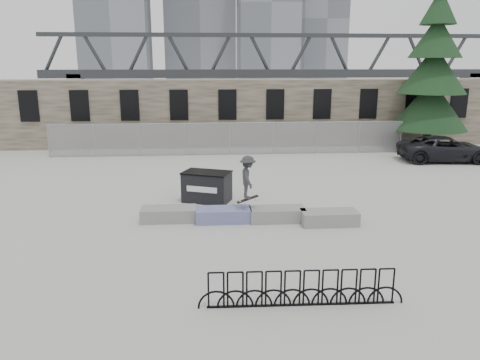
# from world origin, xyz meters

# --- Properties ---
(ground) EXTENTS (120.00, 120.00, 0.00)m
(ground) POSITION_xyz_m (0.00, 0.00, 0.00)
(ground) COLOR #AEAEA9
(ground) RESTS_ON ground
(stone_wall) EXTENTS (36.00, 2.58, 4.50)m
(stone_wall) POSITION_xyz_m (0.00, 16.24, 2.26)
(stone_wall) COLOR brown
(stone_wall) RESTS_ON ground
(chainlink_fence) EXTENTS (22.06, 0.06, 2.02)m
(chainlink_fence) POSITION_xyz_m (-0.00, 12.50, 1.04)
(chainlink_fence) COLOR gray
(chainlink_fence) RESTS_ON ground
(planter_far_left) EXTENTS (2.00, 0.90, 0.49)m
(planter_far_left) POSITION_xyz_m (-2.94, 0.12, 0.27)
(planter_far_left) COLOR gray
(planter_far_left) RESTS_ON ground
(planter_center_left) EXTENTS (2.00, 0.90, 0.49)m
(planter_center_left) POSITION_xyz_m (-0.94, -0.12, 0.27)
(planter_center_left) COLOR #333A9A
(planter_center_left) RESTS_ON ground
(planter_center_right) EXTENTS (2.00, 0.90, 0.49)m
(planter_center_right) POSITION_xyz_m (1.02, -0.20, 0.27)
(planter_center_right) COLOR gray
(planter_center_right) RESTS_ON ground
(planter_offset) EXTENTS (2.00, 0.90, 0.49)m
(planter_offset) POSITION_xyz_m (2.82, -0.72, 0.27)
(planter_offset) COLOR gray
(planter_offset) RESTS_ON ground
(dumpster) EXTENTS (2.21, 1.79, 1.26)m
(dumpster) POSITION_xyz_m (-1.52, 2.49, 0.64)
(dumpster) COLOR black
(dumpster) RESTS_ON ground
(bike_rack) EXTENTS (4.94, 0.17, 0.90)m
(bike_rack) POSITION_xyz_m (0.64, -6.36, 0.44)
(bike_rack) COLOR black
(bike_rack) RESTS_ON ground
(spruce_tree) EXTENTS (4.81, 4.81, 11.50)m
(spruce_tree) POSITION_xyz_m (12.97, 13.03, 4.86)
(spruce_tree) COLOR #38281E
(spruce_tree) RESTS_ON ground
(truss_bridge) EXTENTS (70.00, 3.00, 9.80)m
(truss_bridge) POSITION_xyz_m (10.00, 55.00, 4.13)
(truss_bridge) COLOR #2D3033
(truss_bridge) RESTS_ON ground
(suv) EXTENTS (5.47, 2.88, 1.47)m
(suv) POSITION_xyz_m (12.45, 9.58, 0.73)
(suv) COLOR black
(suv) RESTS_ON ground
(skateboarder) EXTENTS (0.80, 1.05, 1.72)m
(skateboarder) POSITION_xyz_m (-0.06, -0.16, 1.64)
(skateboarder) COLOR #2F3032
(skateboarder) RESTS_ON ground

